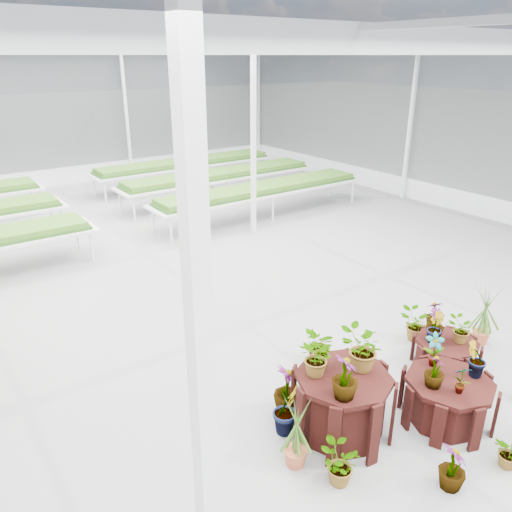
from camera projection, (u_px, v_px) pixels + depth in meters
ground_plane at (246, 335)px, 8.06m from camera, size 24.00×24.00×0.00m
greenhouse_shell at (245, 200)px, 7.22m from camera, size 18.00×24.00×4.50m
steel_frame at (245, 200)px, 7.22m from camera, size 18.00×24.00×4.50m
nursery_benches at (93, 207)px, 13.32m from camera, size 16.00×7.00×0.84m
plinth_tall at (342, 404)px, 5.84m from camera, size 1.32×1.32×0.79m
plinth_mid at (447, 400)px, 6.08m from camera, size 1.40×1.40×0.58m
plinth_low at (446, 354)px, 7.18m from camera, size 1.12×1.12×0.41m
nursery_plants at (389, 363)px, 6.40m from camera, size 4.36×3.23×1.33m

